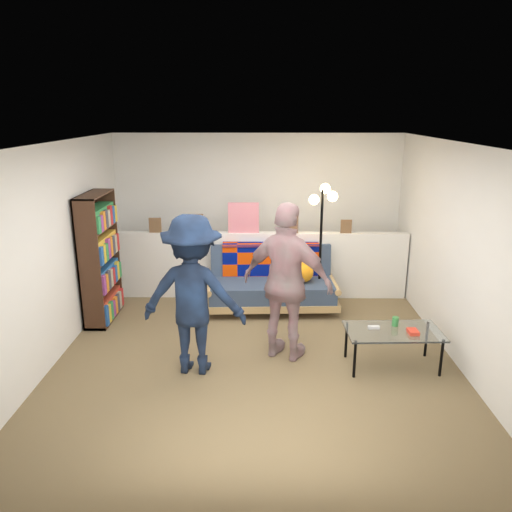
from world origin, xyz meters
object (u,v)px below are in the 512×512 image
Objects in this scene: person_left at (193,295)px; floor_lamp at (322,221)px; coffee_table at (394,333)px; person_right at (287,283)px; bookshelf at (100,262)px; futon_sofa at (273,283)px.

floor_lamp is at bearing -123.63° from person_left.
person_right is (-1.16, 0.22, 0.50)m from coffee_table.
bookshelf is 0.99× the size of person_left.
floor_lamp is (-0.61, 1.77, 0.85)m from coffee_table.
person_right reaches higher than person_left.
floor_lamp is (0.68, 0.07, 0.89)m from futon_sofa.
floor_lamp is 0.98× the size of person_right.
futon_sofa is 1.78× the size of coffee_table.
person_right reaches higher than floor_lamp.
floor_lamp reaches higher than futon_sofa.
coffee_table is at bearing -19.71° from bookshelf.
person_right is (2.43, -1.07, 0.10)m from bookshelf.
futon_sofa reaches higher than coffee_table.
coffee_table is 0.61× the size of person_left.
person_right is at bearing 169.30° from coffee_table.
floor_lamp reaches higher than person_left.
person_left is (-1.56, -1.86, -0.39)m from floor_lamp.
person_left reaches higher than futon_sofa.
floor_lamp reaches higher than bookshelf.
futon_sofa is 1.09× the size of bookshelf.
floor_lamp reaches higher than coffee_table.
coffee_table is at bearing -52.80° from futon_sofa.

